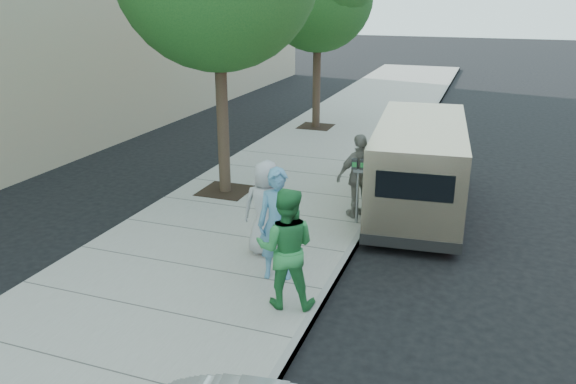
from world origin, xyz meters
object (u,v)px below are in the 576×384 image
Objects in this scene: person_officer at (278,224)px; person_gray_shirt at (266,208)px; person_green_shirt at (286,248)px; parking_meter at (358,177)px; van at (419,165)px; person_striped_polo at (360,176)px.

person_gray_shirt is at bearing 107.95° from person_officer.
parking_meter is at bearing -107.09° from person_green_shirt.
van is 5.38m from person_green_shirt.
van is (1.04, 1.59, -0.08)m from parking_meter.
van is at bearing -172.66° from person_striped_polo.
person_striped_polo is at bearing -137.81° from van.
person_striped_polo is (-0.05, 0.40, -0.10)m from parking_meter.
person_green_shirt is at bearing -98.68° from parking_meter.
person_officer is 1.01× the size of person_green_shirt.
person_officer is 1.06× the size of person_striped_polo.
person_officer is 0.92m from person_green_shirt.
van is 2.94× the size of person_officer.
van is 4.74m from person_officer.
van is at bearing 52.41° from parking_meter.
person_striped_polo is at bearing -126.77° from person_gray_shirt.
person_green_shirt is 4.04m from person_striped_polo.
person_green_shirt reaches higher than parking_meter.
van reaches higher than parking_meter.
person_green_shirt is at bearing 46.68° from person_striped_polo.
person_officer is (-0.71, -2.82, -0.05)m from parking_meter.
parking_meter is 3.65m from person_green_shirt.
parking_meter is at bearing 57.06° from person_striped_polo.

